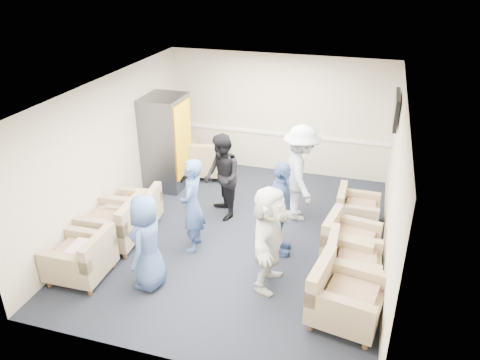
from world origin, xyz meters
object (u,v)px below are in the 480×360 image
(armchair_corner, at_px, (207,161))
(armchair_left_far, at_px, (138,211))
(person_back_left, at_px, (222,177))
(person_back_right, at_px, (300,174))
(armchair_right_midnear, at_px, (349,264))
(person_front_left, at_px, (147,242))
(person_mid_right, at_px, (280,209))
(armchair_right_midfar, at_px, (348,242))
(armchair_right_far, at_px, (355,210))
(person_front_right, at_px, (269,238))
(armchair_left_near, at_px, (83,259))
(armchair_left_mid, at_px, (116,225))
(person_mid_left, at_px, (192,206))
(vending_machine, at_px, (166,142))
(armchair_right_near, at_px, (342,299))

(armchair_corner, bearing_deg, armchair_left_far, 68.34)
(armchair_corner, xyz_separation_m, person_back_left, (0.92, -1.62, 0.46))
(person_back_right, bearing_deg, armchair_right_midnear, -169.06)
(armchair_left_far, bearing_deg, person_front_left, 26.10)
(armchair_right_midnear, bearing_deg, person_mid_right, 68.13)
(armchair_right_midfar, relative_size, armchair_right_far, 1.24)
(person_back_left, bearing_deg, armchair_right_midnear, 26.95)
(armchair_left_far, height_order, armchair_right_midnear, armchair_right_midnear)
(person_mid_right, distance_m, person_front_right, 0.90)
(armchair_left_near, relative_size, armchair_right_midfar, 0.92)
(armchair_left_mid, distance_m, person_mid_right, 2.86)
(armchair_right_midnear, height_order, person_back_left, person_back_left)
(armchair_right_midnear, bearing_deg, person_mid_left, 85.97)
(armchair_corner, xyz_separation_m, person_front_right, (2.25, -3.39, 0.46))
(armchair_left_mid, xyz_separation_m, person_back_left, (1.46, 1.43, 0.46))
(armchair_left_mid, xyz_separation_m, vending_machine, (-0.10, 2.40, 0.63))
(armchair_right_near, relative_size, armchair_right_midnear, 1.30)
(person_mid_right, bearing_deg, armchair_right_near, -147.44)
(armchair_left_far, height_order, armchair_right_midfar, armchair_right_midfar)
(armchair_left_far, height_order, person_front_right, person_front_right)
(person_front_left, xyz_separation_m, person_mid_right, (1.71, 1.41, 0.07))
(armchair_left_mid, distance_m, person_front_right, 2.85)
(armchair_left_mid, relative_size, armchair_right_far, 1.27)
(armchair_right_far, distance_m, person_front_right, 2.51)
(person_back_left, bearing_deg, armchair_left_near, -65.65)
(person_mid_right, bearing_deg, person_front_left, 121.53)
(armchair_left_far, bearing_deg, person_back_right, 105.83)
(armchair_left_mid, bearing_deg, armchair_left_far, 169.17)
(armchair_right_midnear, height_order, armchair_corner, armchair_corner)
(armchair_left_far, relative_size, armchair_right_far, 1.18)
(armchair_left_mid, distance_m, armchair_right_midnear, 3.98)
(armchair_right_midfar, distance_m, person_back_right, 1.63)
(armchair_right_far, bearing_deg, person_mid_right, 138.24)
(armchair_left_mid, xyz_separation_m, armchair_corner, (0.54, 3.05, -0.00))
(armchair_left_far, bearing_deg, person_back_left, 113.46)
(armchair_corner, relative_size, person_back_left, 0.66)
(armchair_right_midnear, xyz_separation_m, armchair_corner, (-3.43, 2.98, 0.05))
(armchair_corner, distance_m, person_mid_right, 3.38)
(armchair_left_near, bearing_deg, armchair_right_midfar, 112.20)
(vending_machine, height_order, person_mid_left, vending_machine)
(person_back_right, relative_size, person_front_right, 1.11)
(armchair_right_midnear, distance_m, person_back_left, 2.90)
(armchair_left_mid, xyz_separation_m, person_back_right, (2.87, 1.80, 0.56))
(armchair_left_far, height_order, armchair_corner, armchair_corner)
(armchair_left_near, distance_m, person_mid_right, 3.22)
(armchair_corner, height_order, person_back_left, person_back_left)
(armchair_right_midnear, distance_m, person_back_right, 2.14)
(armchair_left_mid, bearing_deg, person_front_right, 80.51)
(armchair_right_midfar, bearing_deg, person_front_right, 142.32)
(person_front_left, distance_m, person_front_right, 1.81)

